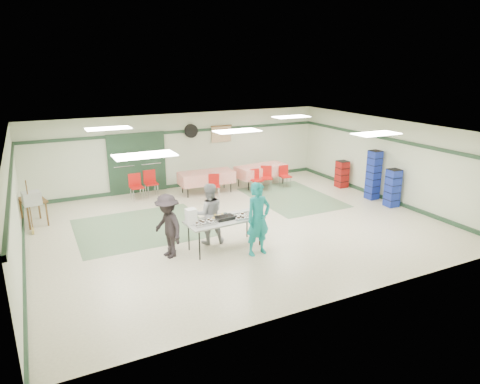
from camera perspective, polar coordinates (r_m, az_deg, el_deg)
name	(u,v)px	position (r m, az deg, el deg)	size (l,w,h in m)	color
floor	(237,225)	(12.21, -0.36, -4.40)	(11.00, 11.00, 0.00)	beige
ceiling	(237,130)	(11.51, -0.39, 8.23)	(11.00, 11.00, 0.00)	white
wall_back	(183,150)	(15.85, -7.55, 5.53)	(11.00, 11.00, 0.00)	beige
wall_front	(343,236)	(8.19, 13.63, -5.70)	(11.00, 11.00, 0.00)	beige
wall_left	(14,208)	(10.69, -27.93, -1.89)	(9.00, 9.00, 0.00)	beige
wall_right	(387,160)	(14.96, 18.97, 4.08)	(9.00, 9.00, 0.00)	beige
trim_back	(183,131)	(15.70, -7.62, 8.01)	(11.00, 0.06, 0.10)	#203B27
baseboard_back	(185,184)	(16.12, -7.34, 1.01)	(11.00, 0.06, 0.12)	#203B27
trim_left	(10,177)	(10.51, -28.28, 1.75)	(9.00, 0.06, 0.10)	#203B27
baseboard_left	(24,261)	(11.13, -26.86, -8.17)	(9.00, 0.06, 0.12)	#203B27
trim_right	(388,139)	(14.81, 19.14, 6.71)	(9.00, 0.06, 0.10)	#203B27
baseboard_right	(382,197)	(15.26, 18.43, -0.65)	(9.00, 0.06, 0.12)	#203B27
green_patch_a	(142,227)	(12.32, -12.99, -4.63)	(3.50, 3.00, 0.01)	slate
green_patch_b	(291,197)	(14.75, 6.88, -0.71)	(2.50, 3.50, 0.01)	slate
double_door_left	(124,165)	(15.31, -15.25, 3.52)	(0.90, 0.06, 2.10)	gray
double_door_right	(151,162)	(15.51, -11.81, 3.93)	(0.90, 0.06, 2.10)	gray
door_frame	(137,164)	(15.38, -13.52, 3.71)	(2.00, 0.03, 2.15)	#203B27
wall_fan	(191,131)	(15.77, -6.54, 8.09)	(0.50, 0.50, 0.10)	black
scroll_banner	(221,134)	(16.24, -2.50, 7.72)	(0.80, 0.02, 0.60)	tan
serving_table	(225,221)	(10.50, -2.07, -3.83)	(1.97, 0.91, 0.76)	#A5A5A0
sheet_tray_right	(243,216)	(10.62, 0.40, -3.26)	(0.57, 0.44, 0.02)	silver
sheet_tray_mid	(221,218)	(10.54, -2.60, -3.43)	(0.55, 0.42, 0.02)	silver
sheet_tray_left	(204,223)	(10.21, -4.81, -4.17)	(0.53, 0.40, 0.02)	silver
baking_pan	(225,218)	(10.45, -2.05, -3.44)	(0.46, 0.29, 0.08)	black
foam_box_stack	(191,216)	(10.17, -6.55, -3.26)	(0.23, 0.22, 0.38)	white
volunteer_teal	(258,219)	(10.12, 2.44, -3.62)	(0.65, 0.42, 1.78)	teal
volunteer_grey	(209,214)	(10.80, -4.17, -2.89)	(0.76, 0.60, 1.57)	#96979C
volunteer_dark	(168,226)	(10.14, -9.60, -4.50)	(1.00, 0.57, 1.55)	black
dining_table_a	(261,170)	(16.00, 2.83, 2.90)	(2.01, 1.10, 0.77)	red
dining_table_b	(206,177)	(15.08, -4.50, 2.00)	(1.94, 0.92, 0.77)	red
chair_a	(266,175)	(15.48, 3.53, 2.25)	(0.53, 0.53, 0.86)	red
chair_b	(256,178)	(15.29, 2.11, 1.92)	(0.38, 0.38, 0.80)	red
chair_c	(284,174)	(15.88, 5.95, 2.42)	(0.40, 0.40, 0.80)	red
chair_d	(214,183)	(14.61, -3.47, 1.18)	(0.47, 0.47, 0.80)	red
chair_loose_a	(150,180)	(14.98, -11.86, 1.51)	(0.43, 0.43, 0.90)	red
chair_loose_b	(136,184)	(14.67, -13.73, 1.03)	(0.44, 0.44, 0.89)	red
crate_stack_blue_a	(393,188)	(14.41, 19.68, 0.50)	(0.38, 0.38, 1.22)	#181F94
crate_stack_red	(342,174)	(16.18, 13.44, 2.33)	(0.38, 0.38, 0.99)	maroon
crate_stack_blue_b	(373,175)	(14.96, 17.37, 2.17)	(0.36, 0.36, 1.66)	#181F94
printer_table	(33,202)	(13.42, -25.93, -1.25)	(0.80, 1.05, 0.74)	brown
office_printer	(32,198)	(12.82, -26.03, -0.76)	(0.45, 0.39, 0.36)	#AFB0AB
broom	(29,206)	(12.73, -26.28, -1.66)	(0.03, 0.03, 1.47)	brown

